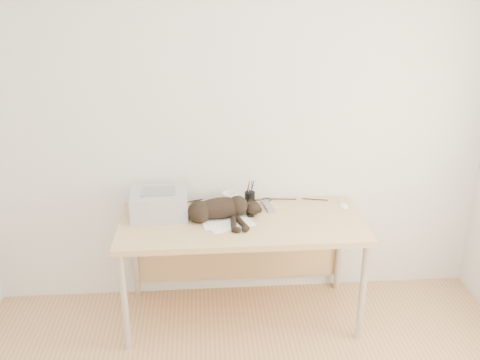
{
  "coord_description": "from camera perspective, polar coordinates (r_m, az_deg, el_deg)",
  "views": [
    {
      "loc": [
        -0.25,
        -1.74,
        2.27
      ],
      "look_at": [
        -0.02,
        1.34,
        1.05
      ],
      "focal_mm": 40.0,
      "sensor_mm": 36.0,
      "label": 1
    }
  ],
  "objects": [
    {
      "name": "cable_tangle",
      "position": [
        3.77,
        -0.18,
        -2.22
      ],
      "size": [
        1.36,
        0.07,
        0.01
      ],
      "primitive_type": null,
      "color": "black",
      "rests_on": "desk"
    },
    {
      "name": "cat",
      "position": [
        3.49,
        -2.45,
        -3.21
      ],
      "size": [
        0.67,
        0.32,
        0.15
      ],
      "rotation": [
        0.0,
        0.0,
        0.18
      ],
      "color": "black",
      "rests_on": "desk"
    },
    {
      "name": "remote_grey",
      "position": [
        3.68,
        2.98,
        -2.82
      ],
      "size": [
        0.08,
        0.19,
        0.02
      ],
      "primitive_type": "cube",
      "rotation": [
        0.0,
        0.0,
        0.16
      ],
      "color": "gray",
      "rests_on": "desk"
    },
    {
      "name": "remote_black",
      "position": [
        3.61,
        1.01,
        -3.36
      ],
      "size": [
        0.04,
        0.16,
        0.02
      ],
      "primitive_type": "cube",
      "rotation": [
        0.0,
        0.0,
        0.0
      ],
      "color": "black",
      "rests_on": "desk"
    },
    {
      "name": "papers",
      "position": [
        3.47,
        -1.4,
        -4.51
      ],
      "size": [
        0.36,
        0.29,
        0.01
      ],
      "color": "white",
      "rests_on": "desk"
    },
    {
      "name": "printer",
      "position": [
        3.58,
        -8.62,
        -2.44
      ],
      "size": [
        0.38,
        0.33,
        0.18
      ],
      "color": "#AEAEB3",
      "rests_on": "desk"
    },
    {
      "name": "pen_cup",
      "position": [
        3.7,
        1.05,
        -1.96
      ],
      "size": [
        0.07,
        0.07,
        0.18
      ],
      "color": "black",
      "rests_on": "desk"
    },
    {
      "name": "mug",
      "position": [
        3.69,
        -1.09,
        -2.06
      ],
      "size": [
        0.14,
        0.14,
        0.1
      ],
      "primitive_type": "imported",
      "rotation": [
        0.0,
        0.0,
        0.63
      ],
      "color": "white",
      "rests_on": "desk"
    },
    {
      "name": "mouse",
      "position": [
        3.76,
        11.01,
        -2.57
      ],
      "size": [
        0.06,
        0.1,
        0.03
      ],
      "primitive_type": "ellipsoid",
      "rotation": [
        0.0,
        0.0,
        0.03
      ],
      "color": "white",
      "rests_on": "desk"
    },
    {
      "name": "wall_back",
      "position": [
        3.63,
        -0.25,
        6.12
      ],
      "size": [
        3.5,
        0.0,
        3.5
      ],
      "primitive_type": "plane",
      "rotation": [
        1.57,
        0.0,
        0.0
      ],
      "color": "silver",
      "rests_on": "floor"
    },
    {
      "name": "desk",
      "position": [
        3.63,
        0.08,
        -5.65
      ],
      "size": [
        1.6,
        0.7,
        0.74
      ],
      "color": "#E4C485",
      "rests_on": "floor"
    }
  ]
}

